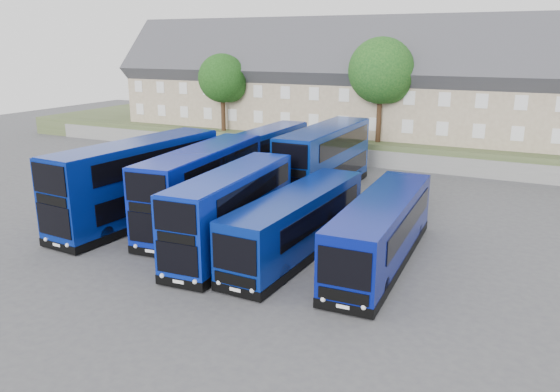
{
  "coord_description": "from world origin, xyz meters",
  "views": [
    {
      "loc": [
        15.52,
        -22.18,
        10.62
      ],
      "look_at": [
        2.34,
        4.72,
        2.2
      ],
      "focal_mm": 35.0,
      "sensor_mm": 36.0,
      "label": 1
    }
  ],
  "objects_px": {
    "coach_east_a": "(297,224)",
    "tree_mid": "(383,73)",
    "dd_front_left": "(138,183)",
    "tree_west": "(224,80)",
    "dd_front_mid": "(203,188)"
  },
  "relations": [
    {
      "from": "dd_front_mid",
      "to": "tree_west",
      "type": "distance_m",
      "value": 24.48
    },
    {
      "from": "coach_east_a",
      "to": "tree_mid",
      "type": "distance_m",
      "value": 24.41
    },
    {
      "from": "tree_west",
      "to": "coach_east_a",
      "type": "bearing_deg",
      "value": -51.2
    },
    {
      "from": "dd_front_mid",
      "to": "coach_east_a",
      "type": "distance_m",
      "value": 7.26
    },
    {
      "from": "tree_west",
      "to": "tree_mid",
      "type": "distance_m",
      "value": 16.04
    },
    {
      "from": "dd_front_left",
      "to": "dd_front_mid",
      "type": "height_order",
      "value": "dd_front_left"
    },
    {
      "from": "tree_mid",
      "to": "tree_west",
      "type": "bearing_deg",
      "value": -178.21
    },
    {
      "from": "dd_front_left",
      "to": "tree_west",
      "type": "relative_size",
      "value": 1.63
    },
    {
      "from": "coach_east_a",
      "to": "tree_west",
      "type": "bearing_deg",
      "value": 131.01
    },
    {
      "from": "dd_front_left",
      "to": "dd_front_mid",
      "type": "distance_m",
      "value": 4.11
    },
    {
      "from": "coach_east_a",
      "to": "dd_front_left",
      "type": "bearing_deg",
      "value": 178.55
    },
    {
      "from": "dd_front_left",
      "to": "coach_east_a",
      "type": "xyz_separation_m",
      "value": [
        10.96,
        -0.7,
        -0.81
      ]
    },
    {
      "from": "coach_east_a",
      "to": "tree_west",
      "type": "distance_m",
      "value": 29.91
    },
    {
      "from": "coach_east_a",
      "to": "tree_west",
      "type": "relative_size",
      "value": 1.57
    },
    {
      "from": "coach_east_a",
      "to": "tree_mid",
      "type": "relative_size",
      "value": 1.31
    }
  ]
}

